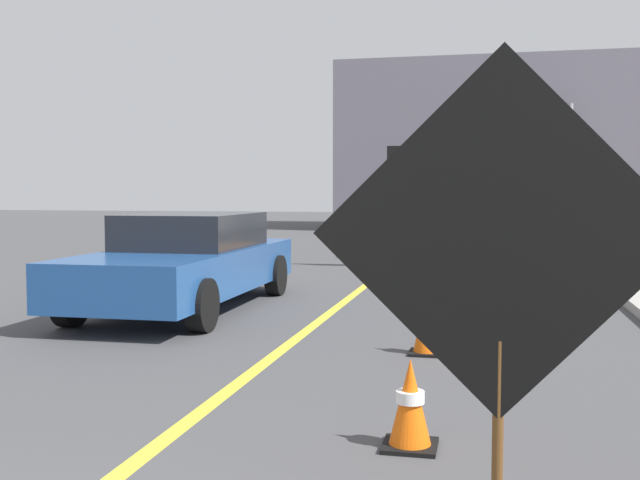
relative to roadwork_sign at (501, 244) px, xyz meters
name	(u,v)px	position (x,y,z in m)	size (l,w,h in m)	color
lane_center_stripe	(284,348)	(-2.20, 4.44, -1.47)	(0.14, 36.00, 0.01)	yellow
roadwork_sign	(501,244)	(0.00, 0.00, 0.00)	(1.62, 0.24, 2.33)	#593819
arrow_board_trailer	(423,248)	(-1.42, 13.06, -0.99)	(1.60, 1.84, 2.70)	orange
box_truck	(500,185)	(0.28, 18.21, 0.42)	(2.67, 8.02, 3.54)	black
pickup_car	(188,261)	(-4.30, 6.82, -0.77)	(2.01, 5.05, 1.38)	navy
highway_guide_sign	(548,146)	(2.15, 26.21, 1.95)	(2.79, 0.24, 5.00)	gray
far_building_block	(491,150)	(0.05, 32.42, 2.19)	(13.22, 8.43, 7.31)	slate
traffic_cone_near_sign	(410,404)	(-0.54, 1.56, -1.18)	(0.36, 0.36, 0.60)	black
traffic_cone_mid_lane	(427,323)	(-0.66, 4.47, -1.15)	(0.36, 0.36, 0.66)	black
traffic_cone_far_lane	(436,283)	(-0.79, 7.88, -1.13)	(0.36, 0.36, 0.70)	black
traffic_cone_curbside	(428,265)	(-1.13, 10.66, -1.13)	(0.36, 0.36, 0.70)	black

